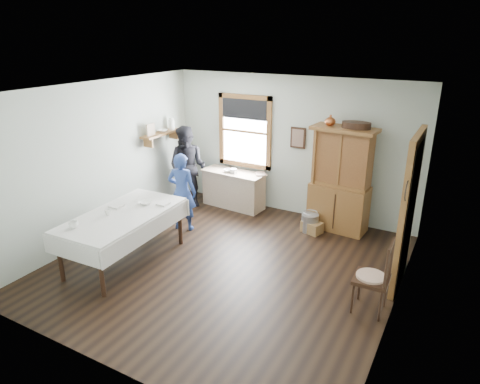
% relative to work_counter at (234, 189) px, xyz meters
% --- Properties ---
extents(room, '(5.01, 5.01, 2.70)m').
position_rel_work_counter_xyz_m(room, '(1.10, -2.17, 0.97)').
color(room, black).
rests_on(room, ground).
extents(window, '(1.18, 0.07, 1.48)m').
position_rel_work_counter_xyz_m(window, '(0.10, 0.30, 1.25)').
color(window, white).
rests_on(window, room).
extents(doorway, '(0.09, 1.14, 2.22)m').
position_rel_work_counter_xyz_m(doorway, '(3.56, -1.32, 0.78)').
color(doorway, '#4E4538').
rests_on(doorway, room).
extents(wall_shelf, '(0.24, 1.00, 0.44)m').
position_rel_work_counter_xyz_m(wall_shelf, '(-1.27, -0.63, 1.19)').
color(wall_shelf, olive).
rests_on(wall_shelf, room).
extents(framed_picture, '(0.30, 0.04, 0.40)m').
position_rel_work_counter_xyz_m(framed_picture, '(1.25, 0.29, 1.17)').
color(framed_picture, black).
rests_on(framed_picture, room).
extents(rug_beater, '(0.01, 0.27, 0.27)m').
position_rel_work_counter_xyz_m(rug_beater, '(3.55, -1.87, 1.34)').
color(rug_beater, black).
rests_on(rug_beater, room).
extents(work_counter, '(1.36, 0.60, 0.76)m').
position_rel_work_counter_xyz_m(work_counter, '(0.00, 0.00, 0.00)').
color(work_counter, tan).
rests_on(work_counter, room).
extents(china_hutch, '(1.16, 0.62, 1.91)m').
position_rel_work_counter_xyz_m(china_hutch, '(2.22, -0.02, 0.58)').
color(china_hutch, olive).
rests_on(china_hutch, room).
extents(dining_table, '(1.15, 2.09, 0.82)m').
position_rel_work_counter_xyz_m(dining_table, '(-0.37, -2.82, 0.03)').
color(dining_table, silver).
rests_on(dining_table, room).
extents(spindle_chair, '(0.49, 0.49, 1.03)m').
position_rel_work_counter_xyz_m(spindle_chair, '(3.33, -2.26, 0.14)').
color(spindle_chair, black).
rests_on(spindle_chair, room).
extents(pail, '(0.37, 0.37, 0.33)m').
position_rel_work_counter_xyz_m(pail, '(1.82, -0.36, -0.21)').
color(pail, '#9FA3A7').
rests_on(pail, room).
extents(wicker_basket, '(0.41, 0.34, 0.21)m').
position_rel_work_counter_xyz_m(wicker_basket, '(1.87, -0.40, -0.28)').
color(wicker_basket, olive).
rests_on(wicker_basket, room).
extents(woman_blue, '(0.55, 0.43, 1.34)m').
position_rel_work_counter_xyz_m(woman_blue, '(-0.28, -1.39, 0.29)').
color(woman_blue, navy).
rests_on(woman_blue, room).
extents(figure_dark, '(0.84, 0.70, 1.56)m').
position_rel_work_counter_xyz_m(figure_dark, '(-0.86, -0.40, 0.40)').
color(figure_dark, black).
rests_on(figure_dark, room).
extents(table_cup_a, '(0.17, 0.17, 0.10)m').
position_rel_work_counter_xyz_m(table_cup_a, '(-0.60, -3.53, 0.49)').
color(table_cup_a, white).
rests_on(table_cup_a, dining_table).
extents(table_cup_b, '(0.11, 0.11, 0.08)m').
position_rel_work_counter_xyz_m(table_cup_b, '(-0.52, -2.96, 0.49)').
color(table_cup_b, white).
rests_on(table_cup_b, dining_table).
extents(table_bowl, '(0.23, 0.23, 0.06)m').
position_rel_work_counter_xyz_m(table_bowl, '(-0.30, -2.35, 0.47)').
color(table_bowl, white).
rests_on(table_bowl, dining_table).
extents(counter_book, '(0.26, 0.27, 0.02)m').
position_rel_work_counter_xyz_m(counter_book, '(0.48, 0.06, 0.39)').
color(counter_book, '#7C6152').
rests_on(counter_book, work_counter).
extents(counter_bowl, '(0.22, 0.22, 0.06)m').
position_rel_work_counter_xyz_m(counter_bowl, '(-0.10, -0.06, 0.41)').
color(counter_bowl, white).
rests_on(counter_bowl, work_counter).
extents(shelf_bowl, '(0.22, 0.22, 0.05)m').
position_rel_work_counter_xyz_m(shelf_bowl, '(-1.27, -0.62, 1.22)').
color(shelf_bowl, white).
rests_on(shelf_bowl, wall_shelf).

